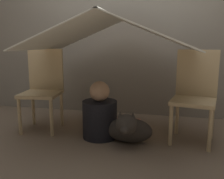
{
  "coord_description": "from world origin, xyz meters",
  "views": [
    {
      "loc": [
        0.54,
        -2.19,
        0.96
      ],
      "look_at": [
        0.0,
        0.25,
        0.49
      ],
      "focal_mm": 40.0,
      "sensor_mm": 36.0,
      "label": 1
    }
  ],
  "objects_px": {
    "dog": "(128,129)",
    "person_front": "(100,115)",
    "chair_right": "(195,92)",
    "chair_left": "(43,86)"
  },
  "relations": [
    {
      "from": "dog",
      "to": "person_front",
      "type": "bearing_deg",
      "value": 158.42
    },
    {
      "from": "chair_right",
      "to": "person_front",
      "type": "bearing_deg",
      "value": -159.13
    },
    {
      "from": "dog",
      "to": "chair_left",
      "type": "bearing_deg",
      "value": 164.79
    },
    {
      "from": "person_front",
      "to": "dog",
      "type": "distance_m",
      "value": 0.35
    },
    {
      "from": "person_front",
      "to": "dog",
      "type": "height_order",
      "value": "person_front"
    },
    {
      "from": "person_front",
      "to": "dog",
      "type": "xyz_separation_m",
      "value": [
        0.31,
        -0.12,
        -0.08
      ]
    },
    {
      "from": "chair_right",
      "to": "dog",
      "type": "relative_size",
      "value": 1.99
    },
    {
      "from": "chair_left",
      "to": "person_front",
      "type": "distance_m",
      "value": 0.75
    },
    {
      "from": "chair_left",
      "to": "person_front",
      "type": "bearing_deg",
      "value": -18.55
    },
    {
      "from": "chair_left",
      "to": "chair_right",
      "type": "distance_m",
      "value": 1.62
    }
  ]
}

